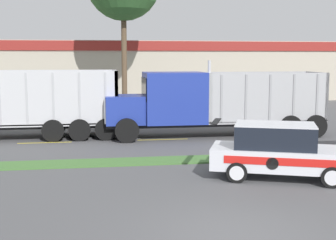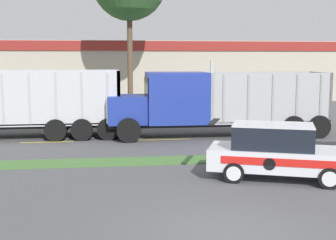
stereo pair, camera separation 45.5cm
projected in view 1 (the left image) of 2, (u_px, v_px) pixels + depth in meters
ground_plane at (235, 233)px, 10.22m from camera, size 600.00×600.00×0.00m
grass_verge at (177, 160)px, 17.39m from camera, size 120.00×1.24×0.06m
centre_line_3 at (45, 143)px, 21.12m from camera, size 2.40×0.14×0.01m
centre_line_4 at (163, 139)px, 21.94m from camera, size 2.40×0.14×0.01m
centre_line_5 at (272, 136)px, 22.76m from camera, size 2.40×0.14×0.01m
dump_truck_lead at (195, 104)px, 22.56m from camera, size 10.63×2.61×3.69m
rally_car at (280, 151)px, 14.80m from camera, size 4.81×3.24×1.79m
store_building_backdrop at (166, 70)px, 45.48m from camera, size 41.53×12.10×5.25m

